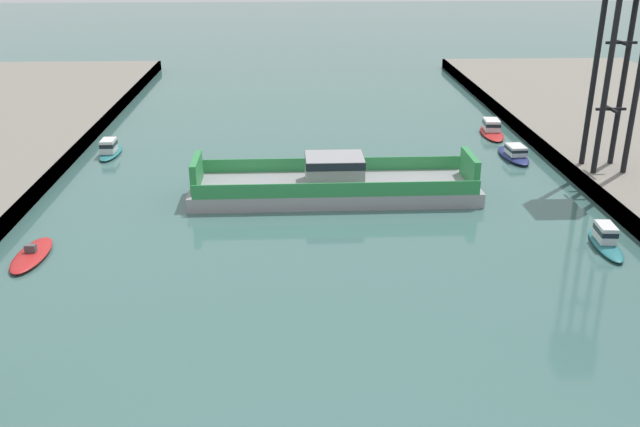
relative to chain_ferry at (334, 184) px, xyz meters
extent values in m
cube|color=#939399|center=(0.00, 0.00, -0.48)|extent=(22.25, 6.46, 1.10)
cube|color=#2D8947|center=(-0.02, 3.08, 0.62)|extent=(21.32, 0.29, 1.10)
cube|color=#2D8947|center=(0.02, -3.08, 0.62)|extent=(21.32, 0.29, 1.10)
cube|color=#939399|center=(0.00, 0.00, 1.18)|extent=(4.47, 3.49, 2.21)
cube|color=black|center=(0.00, 0.00, 1.93)|extent=(4.51, 3.53, 0.60)
cube|color=#2D8947|center=(10.60, 0.08, 1.17)|extent=(0.53, 4.40, 2.20)
cube|color=#2D8947|center=(-10.60, -0.08, 1.17)|extent=(0.53, 4.40, 2.20)
ellipsoid|color=red|center=(17.20, 17.35, -0.84)|extent=(2.61, 6.64, 0.38)
cube|color=silver|center=(17.24, 17.83, -0.10)|extent=(1.64, 2.38, 1.10)
cube|color=black|center=(17.24, 17.83, 0.04)|extent=(1.69, 2.45, 0.33)
ellipsoid|color=red|center=(-19.90, -10.37, -0.82)|extent=(2.00, 5.51, 0.41)
cube|color=#4C4C51|center=(-19.90, -10.37, -0.36)|extent=(0.68, 0.41, 0.50)
ellipsoid|color=navy|center=(17.04, 9.37, -0.78)|extent=(2.39, 6.00, 0.50)
cube|color=silver|center=(17.07, 8.93, -0.11)|extent=(1.55, 2.14, 0.84)
cube|color=black|center=(17.07, 8.93, -0.01)|extent=(1.59, 2.20, 0.25)
ellipsoid|color=#237075|center=(-20.18, 12.00, -0.84)|extent=(1.73, 5.38, 0.38)
cube|color=silver|center=(-20.18, 11.59, -0.05)|extent=(1.21, 1.88, 1.19)
cube|color=black|center=(-20.18, 11.59, 0.10)|extent=(1.25, 1.94, 0.36)
ellipsoid|color=#237075|center=(17.22, -10.42, -0.82)|extent=(1.94, 5.40, 0.42)
cube|color=silver|center=(17.25, -10.02, -0.06)|extent=(1.20, 1.94, 1.09)
cube|color=black|center=(17.25, -10.02, 0.07)|extent=(1.23, 1.99, 0.33)
cylinder|color=black|center=(20.98, 3.64, 7.27)|extent=(0.44, 0.44, 14.05)
cylinder|color=black|center=(23.41, 3.64, 7.27)|extent=(0.44, 0.44, 14.05)
cylinder|color=black|center=(20.98, 1.21, 7.27)|extent=(0.44, 0.44, 14.05)
cylinder|color=black|center=(23.41, 1.21, 7.27)|extent=(0.44, 0.44, 14.05)
cube|color=black|center=(22.20, 2.42, 5.16)|extent=(2.43, 0.20, 0.20)
cube|color=black|center=(22.20, 2.42, 5.16)|extent=(0.20, 2.43, 0.20)
cube|color=black|center=(22.20, 2.42, 10.36)|extent=(2.43, 0.20, 0.20)
cube|color=black|center=(22.20, 2.42, 10.36)|extent=(0.20, 2.43, 0.20)
camera|label=1|loc=(-3.21, -51.31, 18.22)|focal=39.27mm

